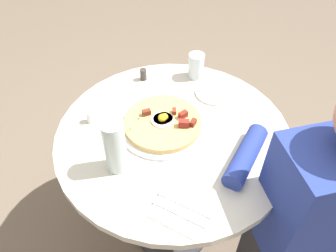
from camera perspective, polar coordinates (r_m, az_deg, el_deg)
ground_plane at (r=1.83m, az=0.66°, el=-16.34°), size 6.00×6.00×0.00m
dining_table at (r=1.38m, az=0.84°, el=-5.81°), size 0.88×0.88×0.70m
person_seated at (r=1.35m, az=22.64°, el=-15.17°), size 0.51×0.45×1.14m
pizza_plate at (r=1.27m, az=-0.91°, el=0.04°), size 0.33×0.33×0.01m
breakfast_pizza at (r=1.26m, az=-0.83°, el=0.66°), size 0.29×0.29×0.05m
bread_plate at (r=1.43m, az=7.71°, el=5.57°), size 0.15×0.15×0.01m
napkin at (r=1.06m, az=2.32°, el=-13.93°), size 0.22×0.22×0.00m
fork at (r=1.05m, az=1.86°, el=-14.56°), size 0.14×0.13×0.00m
knife at (r=1.06m, az=2.78°, el=-13.07°), size 0.14×0.13×0.00m
water_glass at (r=1.49m, az=4.75°, el=10.07°), size 0.07×0.07×0.11m
water_bottle at (r=1.09m, az=-8.92°, el=-3.44°), size 0.07×0.07×0.20m
salt_shaker at (r=1.32m, az=-13.00°, el=1.53°), size 0.03×0.03×0.05m
pepper_shaker at (r=1.48m, az=-4.18°, el=8.65°), size 0.03×0.03×0.05m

